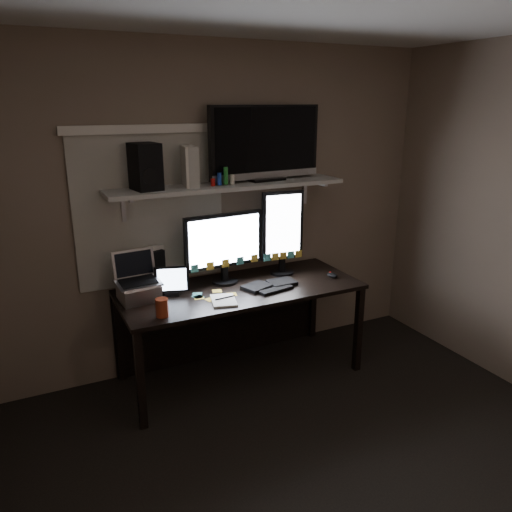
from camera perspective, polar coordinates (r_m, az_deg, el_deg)
floor at (r=3.07m, az=10.51°, el=-25.38°), size 3.60×3.60×0.00m
back_wall at (r=3.93m, az=-4.10°, el=5.27°), size 3.60×0.00×3.60m
window_blinds at (r=3.74m, az=-11.90°, el=5.11°), size 1.10×0.02×1.10m
desk at (r=3.91m, az=-2.49°, el=-5.46°), size 1.80×0.75×0.73m
wall_shelf at (r=3.73m, az=-3.15°, el=8.01°), size 1.80×0.35×0.03m
monitor_landscape at (r=3.77m, az=-3.68°, el=0.96°), size 0.64×0.11×0.56m
monitor_portrait at (r=3.95m, az=3.04°, el=2.72°), size 0.35×0.09×0.68m
keyboard at (r=3.76m, az=1.55°, el=-3.29°), size 0.44×0.24×0.03m
mouse at (r=3.99m, az=8.70°, el=-2.18°), size 0.08×0.11×0.04m
notepad at (r=3.49m, az=-3.72°, el=-5.09°), size 0.22×0.27×0.01m
tablet at (r=3.62m, az=-9.65°, el=-2.81°), size 0.26×0.17×0.21m
file_sorter at (r=3.76m, az=-12.25°, el=-1.44°), size 0.26×0.18×0.31m
laptop at (r=3.54m, az=-13.35°, el=-2.48°), size 0.32×0.27×0.33m
cup at (r=3.29m, az=-10.70°, el=-5.81°), size 0.09×0.09×0.12m
sticky_notes at (r=3.61m, az=-4.71°, el=-4.44°), size 0.34×0.29×0.00m
tv at (r=3.86m, az=1.07°, el=12.75°), size 0.94×0.24×0.56m
game_console at (r=3.63m, az=-7.71°, el=10.14°), size 0.11×0.25×0.29m
speaker at (r=3.53m, az=-12.54°, el=9.94°), size 0.20×0.24×0.32m
bottles at (r=3.63m, az=-3.84°, el=8.99°), size 0.20×0.05×0.12m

